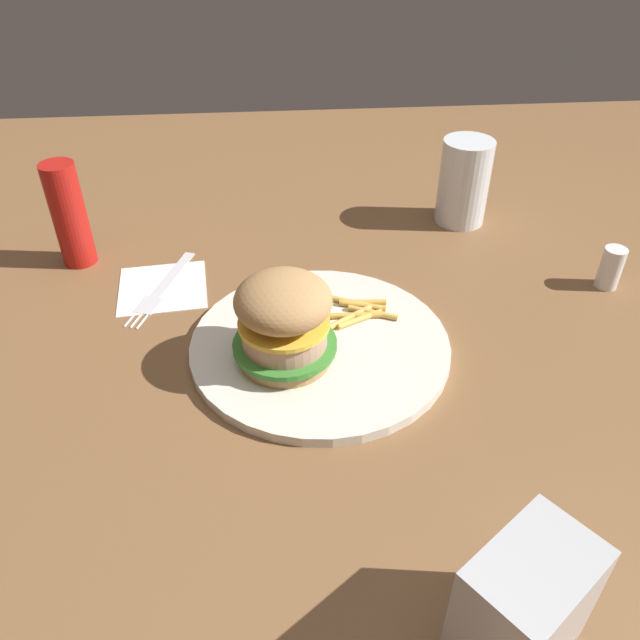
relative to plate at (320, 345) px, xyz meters
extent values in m
plane|color=brown|center=(-0.02, 0.01, -0.01)|extent=(1.60, 1.60, 0.00)
cylinder|color=silver|center=(0.00, 0.00, 0.00)|extent=(0.29, 0.29, 0.01)
cylinder|color=tan|center=(-0.02, 0.04, 0.01)|extent=(0.10, 0.10, 0.01)
cylinder|color=#387F2D|center=(-0.02, 0.04, 0.02)|extent=(0.11, 0.11, 0.01)
cylinder|color=tan|center=(-0.02, 0.04, 0.04)|extent=(0.09, 0.09, 0.02)
cylinder|color=yellow|center=(-0.02, 0.04, 0.05)|extent=(0.10, 0.10, 0.01)
ellipsoid|color=tan|center=(-0.02, 0.04, 0.08)|extent=(0.10, 0.10, 0.05)
cylinder|color=gold|center=(0.06, -0.06, 0.01)|extent=(0.02, 0.05, 0.01)
cylinder|color=#E5B251|center=(0.03, -0.05, 0.01)|extent=(0.03, 0.06, 0.01)
cylinder|color=#E5B251|center=(0.04, -0.07, 0.01)|extent=(0.03, 0.06, 0.01)
cylinder|color=#E5B251|center=(0.07, -0.04, 0.01)|extent=(0.04, 0.08, 0.01)
cylinder|color=#E5B251|center=(0.03, -0.03, 0.01)|extent=(0.05, 0.07, 0.01)
cylinder|color=gold|center=(0.07, -0.06, 0.01)|extent=(0.01, 0.06, 0.01)
cylinder|color=gold|center=(0.04, -0.04, 0.01)|extent=(0.01, 0.08, 0.01)
cube|color=white|center=(0.14, 0.19, -0.01)|extent=(0.12, 0.12, 0.00)
cube|color=silver|center=(0.17, 0.18, 0.00)|extent=(0.11, 0.05, 0.00)
cube|color=silver|center=(0.10, 0.20, 0.00)|extent=(0.04, 0.03, 0.00)
cylinder|color=silver|center=(0.07, 0.22, 0.00)|extent=(0.03, 0.01, 0.00)
cylinder|color=silver|center=(0.07, 0.22, 0.00)|extent=(0.03, 0.01, 0.00)
cylinder|color=silver|center=(0.07, 0.21, 0.00)|extent=(0.03, 0.01, 0.00)
cylinder|color=silver|center=(0.28, -0.23, 0.06)|extent=(0.07, 0.07, 0.12)
cylinder|color=silver|center=(0.28, -0.23, 0.03)|extent=(0.07, 0.07, 0.08)
cube|color=#B7BABF|center=(-0.34, -0.11, 0.05)|extent=(0.10, 0.11, 0.10)
cylinder|color=#B21914|center=(0.21, 0.31, 0.06)|extent=(0.04, 0.04, 0.14)
cylinder|color=white|center=(0.10, -0.38, 0.02)|extent=(0.03, 0.03, 0.06)
camera|label=1|loc=(-0.55, 0.05, 0.46)|focal=35.66mm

